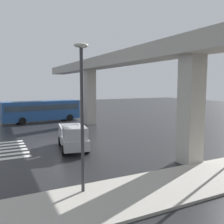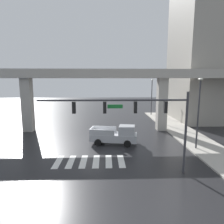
# 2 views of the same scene
# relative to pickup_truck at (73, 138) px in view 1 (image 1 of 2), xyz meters

# --- Properties ---
(ground_plane) EXTENTS (120.00, 120.00, 0.00)m
(ground_plane) POSITION_rel_pickup_truck_xyz_m (-2.58, 0.42, -0.99)
(ground_plane) COLOR #232326
(crosswalk_stripes) EXTENTS (6.05, 2.80, 0.01)m
(crosswalk_stripes) POSITION_rel_pickup_truck_xyz_m (-2.58, -4.73, -0.98)
(crosswalk_stripes) COLOR silver
(crosswalk_stripes) RESTS_ON ground
(elevated_overpass) EXTENTS (52.57, 2.29, 8.50)m
(elevated_overpass) POSITION_rel_pickup_truck_xyz_m (-2.58, 6.10, 6.29)
(elevated_overpass) COLOR #ADA89E
(elevated_overpass) RESTS_ON ground
(sidewalk_east) EXTENTS (4.00, 36.00, 0.15)m
(sidewalk_east) POSITION_rel_pickup_truck_xyz_m (9.26, 2.42, -0.91)
(sidewalk_east) COLOR #ADA89E
(sidewalk_east) RESTS_ON ground
(pickup_truck) EXTENTS (5.35, 2.72, 2.08)m
(pickup_truck) POSITION_rel_pickup_truck_xyz_m (0.00, 0.00, 0.00)
(pickup_truck) COLOR #A8AAAF
(pickup_truck) RESTS_ON ground
(city_bus) EXTENTS (3.50, 10.98, 2.99)m
(city_bus) POSITION_rel_pickup_truck_xyz_m (-16.94, 0.63, 0.73)
(city_bus) COLOR #234C8C
(city_bus) RESTS_ON ground
(street_lamp_near_corner) EXTENTS (0.44, 0.70, 7.24)m
(street_lamp_near_corner) POSITION_rel_pickup_truck_xyz_m (8.06, -2.03, 3.57)
(street_lamp_near_corner) COLOR #38383D
(street_lamp_near_corner) RESTS_ON ground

